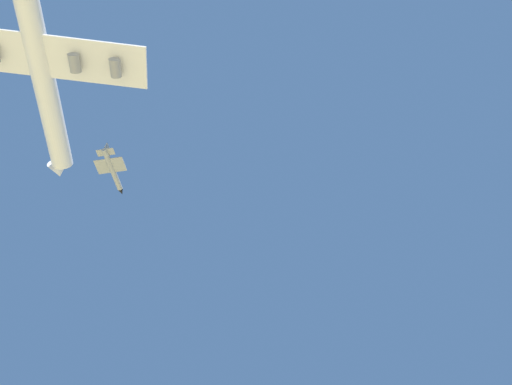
% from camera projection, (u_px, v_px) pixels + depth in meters
% --- Properties ---
extents(carrier_jet, '(78.28, 59.98, 19.13)m').
position_uv_depth(carrier_jet, '(39.00, 57.00, 129.78)').
color(carrier_jet, white).
extents(chase_jet_right_wing, '(15.30, 8.87, 4.00)m').
position_uv_depth(chase_jet_right_wing, '(112.00, 170.00, 128.69)').
color(chase_jet_right_wing, '#999EA3').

